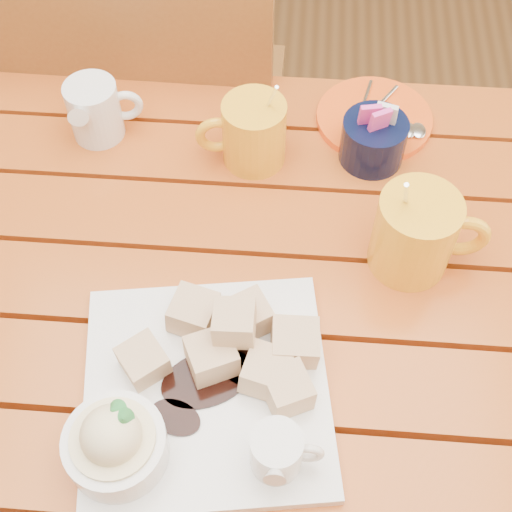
# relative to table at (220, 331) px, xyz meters

# --- Properties ---
(ground) EXTENTS (5.00, 5.00, 0.00)m
(ground) POSITION_rel_table_xyz_m (0.00, -0.00, -0.64)
(ground) COLOR brown
(ground) RESTS_ON ground
(table) EXTENTS (1.20, 0.79, 0.75)m
(table) POSITION_rel_table_xyz_m (0.00, 0.00, 0.00)
(table) COLOR #A94D15
(table) RESTS_ON ground
(dessert_plate) EXTENTS (0.31, 0.31, 0.11)m
(dessert_plate) POSITION_rel_table_xyz_m (-0.01, -0.16, 0.14)
(dessert_plate) COLOR white
(dessert_plate) RESTS_ON table
(coffee_mug_left) EXTENTS (0.12, 0.09, 0.15)m
(coffee_mug_left) POSITION_rel_table_xyz_m (0.03, 0.22, 0.16)
(coffee_mug_left) COLOR #FFAC20
(coffee_mug_left) RESTS_ON table
(coffee_mug_right) EXTENTS (0.14, 0.10, 0.17)m
(coffee_mug_right) POSITION_rel_table_xyz_m (0.24, 0.06, 0.17)
(coffee_mug_right) COLOR #FFAC20
(coffee_mug_right) RESTS_ON table
(cream_pitcher) EXTENTS (0.11, 0.09, 0.09)m
(cream_pitcher) POSITION_rel_table_xyz_m (-0.20, 0.25, 0.15)
(cream_pitcher) COLOR white
(cream_pitcher) RESTS_ON table
(sugar_caddy) EXTENTS (0.09, 0.09, 0.10)m
(sugar_caddy) POSITION_rel_table_xyz_m (0.19, 0.24, 0.14)
(sugar_caddy) COLOR black
(sugar_caddy) RESTS_ON table
(orange_saucer) EXTENTS (0.17, 0.17, 0.02)m
(orange_saucer) POSITION_rel_table_xyz_m (0.20, 0.31, 0.11)
(orange_saucer) COLOR #FF5616
(orange_saucer) RESTS_ON table
(chair_far) EXTENTS (0.45, 0.45, 0.95)m
(chair_far) POSITION_rel_table_xyz_m (-0.18, 0.50, -0.11)
(chair_far) COLOR brown
(chair_far) RESTS_ON ground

